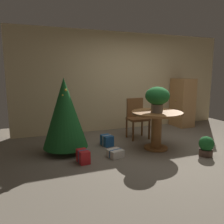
{
  "coord_description": "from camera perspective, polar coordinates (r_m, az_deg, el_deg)",
  "views": [
    {
      "loc": [
        -2.63,
        -3.49,
        1.54
      ],
      "look_at": [
        -1.21,
        0.15,
        0.86
      ],
      "focal_mm": 36.25,
      "sensor_mm": 36.0,
      "label": 1
    }
  ],
  "objects": [
    {
      "name": "ground_plane",
      "position": [
        4.64,
        14.96,
        -9.87
      ],
      "size": [
        6.6,
        6.6,
        0.0
      ],
      "primitive_type": "plane",
      "color": "#756B5B"
    },
    {
      "name": "back_wall_panel",
      "position": [
        6.28,
        3.49,
        7.69
      ],
      "size": [
        6.0,
        0.1,
        2.6
      ],
      "primitive_type": "cube",
      "color": "beige",
      "rests_on": "ground_plane"
    },
    {
      "name": "round_dining_table",
      "position": [
        4.65,
        11.19,
        -2.69
      ],
      "size": [
        1.02,
        1.02,
        0.77
      ],
      "color": "brown",
      "rests_on": "ground_plane"
    },
    {
      "name": "flower_vase",
      "position": [
        4.49,
        11.38,
        3.73
      ],
      "size": [
        0.47,
        0.47,
        0.51
      ],
      "color": "#665B51",
      "rests_on": "round_dining_table"
    },
    {
      "name": "wooden_chair_far",
      "position": [
        5.39,
        6.21,
        -0.91
      ],
      "size": [
        0.46,
        0.39,
        0.94
      ],
      "color": "brown",
      "rests_on": "ground_plane"
    },
    {
      "name": "holiday_tree",
      "position": [
        4.41,
        -11.83,
        -0.23
      ],
      "size": [
        0.86,
        0.86,
        1.45
      ],
      "color": "brown",
      "rests_on": "ground_plane"
    },
    {
      "name": "gift_box_cream",
      "position": [
        4.25,
        0.83,
        -10.37
      ],
      "size": [
        0.3,
        0.3,
        0.14
      ],
      "color": "silver",
      "rests_on": "ground_plane"
    },
    {
      "name": "gift_box_red",
      "position": [
        4.02,
        -7.3,
        -11.05
      ],
      "size": [
        0.2,
        0.29,
        0.22
      ],
      "color": "red",
      "rests_on": "ground_plane"
    },
    {
      "name": "gift_box_blue",
      "position": [
        4.87,
        -1.28,
        -7.17
      ],
      "size": [
        0.24,
        0.3,
        0.23
      ],
      "color": "#1E569E",
      "rests_on": "ground_plane"
    },
    {
      "name": "wooden_cabinet",
      "position": [
        6.84,
        17.32,
        2.29
      ],
      "size": [
        0.48,
        0.62,
        1.38
      ],
      "color": "#B27F4C",
      "rests_on": "ground_plane"
    },
    {
      "name": "potted_plant",
      "position": [
        4.61,
        22.67,
        -7.92
      ],
      "size": [
        0.28,
        0.28,
        0.37
      ],
      "color": "#4C382D",
      "rests_on": "ground_plane"
    }
  ]
}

